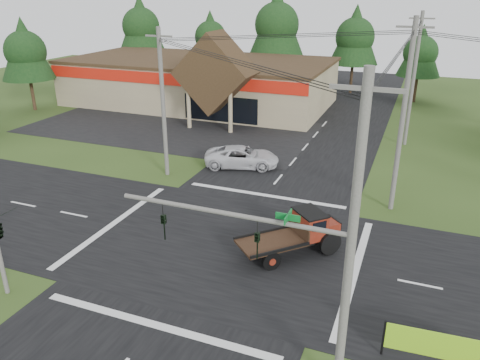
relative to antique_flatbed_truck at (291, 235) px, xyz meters
The scene contains 19 objects.
ground 3.79m from the antique_flatbed_truck, behind, with size 120.00×120.00×0.00m, color #293F16.
road_ns 3.79m from the antique_flatbed_truck, behind, with size 12.00×120.00×0.02m, color black.
road_ew 3.79m from the antique_flatbed_truck, behind, with size 120.00×12.00×0.02m, color black.
parking_apron 25.60m from the antique_flatbed_truck, 133.45° to the left, with size 28.00×14.00×0.02m, color black.
cvs_building 34.98m from the antique_flatbed_truck, 123.51° to the left, with size 30.40×18.20×9.19m.
traffic_signal_mast 8.87m from the antique_flatbed_truck, 74.31° to the right, with size 8.12×0.24×7.00m.
utility_pole_nr 9.92m from the antique_flatbed_truck, 63.76° to the right, with size 2.00×0.30×11.00m.
utility_pole_nw 14.48m from the antique_flatbed_truck, 146.86° to the left, with size 2.00×0.30×10.50m.
utility_pole_ne 9.96m from the antique_flatbed_truck, 59.75° to the left, with size 2.00×0.30×11.50m.
utility_pole_n 22.49m from the antique_flatbed_truck, 78.44° to the left, with size 2.00×0.30×11.20m.
tree_row_a 52.36m from the antique_flatbed_truck, 130.33° to the left, with size 6.72×6.72×12.12m.
tree_row_b 48.11m from the antique_flatbed_truck, 119.58° to the left, with size 5.60×5.60×10.10m.
tree_row_c 43.45m from the antique_flatbed_truck, 108.52° to the left, with size 7.28×7.28×13.13m.
tree_row_d 42.18m from the antique_flatbed_truck, 94.93° to the left, with size 6.16×6.16×11.11m.
tree_row_e 40.11m from the antique_flatbed_truck, 83.64° to the left, with size 5.04×5.04×9.09m.
tree_side_w 40.99m from the antique_flatbed_truck, 151.20° to the left, with size 5.60×5.60×10.10m.
antique_flatbed_truck is the anchor object (origin of this frame).
roadside_banner 9.29m from the antique_flatbed_truck, 37.07° to the right, with size 4.53×0.13×1.55m, color #84C61A, non-canonical shape.
white_pickup 13.16m from the antique_flatbed_truck, 122.22° to the left, with size 2.61×5.66×1.57m, color silver.
Camera 1 is at (8.86, -20.15, 12.85)m, focal length 35.00 mm.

